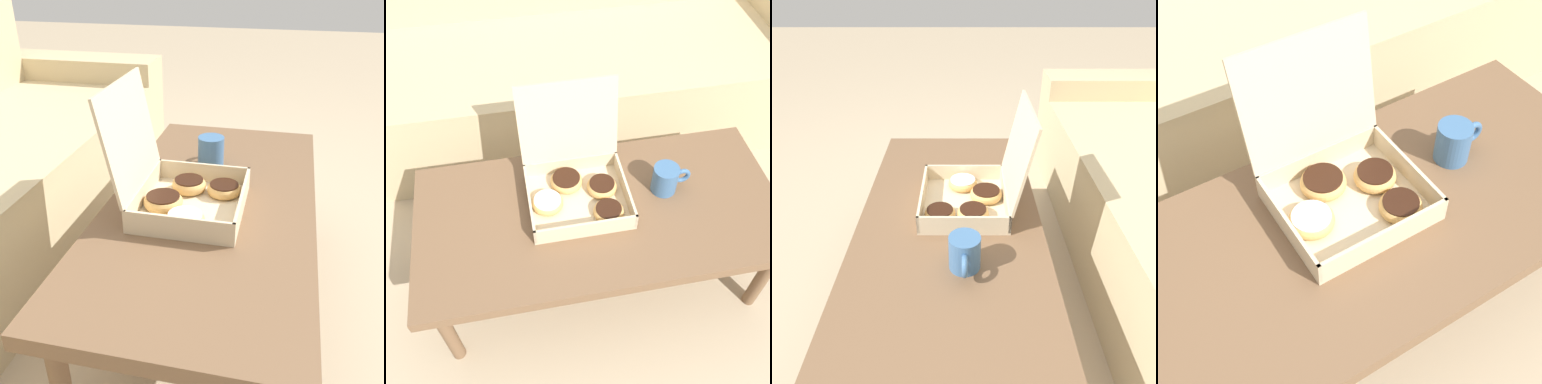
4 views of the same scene
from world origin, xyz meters
The scene contains 4 objects.
ground_plane centered at (0.00, 0.00, 0.00)m, with size 12.00×12.00×0.00m, color tan.
coffee_table centered at (0.00, -0.14, 0.35)m, with size 1.16×0.56×0.39m.
pastry_box centered at (-0.06, -0.06, 0.45)m, with size 0.31×0.33×0.33m.
coffee_mug centered at (0.23, -0.10, 0.44)m, with size 0.13×0.08×0.10m.
Camera 3 is at (0.94, -0.10, 1.09)m, focal length 35.00 mm.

